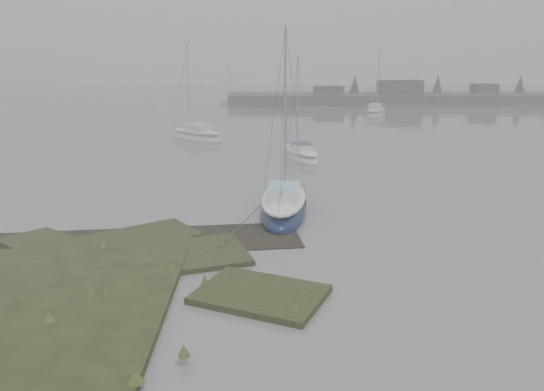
{
  "coord_description": "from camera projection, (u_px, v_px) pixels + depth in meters",
  "views": [
    {
      "loc": [
        0.55,
        -14.35,
        6.69
      ],
      "look_at": [
        0.92,
        4.07,
        1.8
      ],
      "focal_mm": 35.0,
      "sensor_mm": 36.0,
      "label": 1
    }
  ],
  "objects": [
    {
      "name": "sailboat_far_a",
      "position": [
        196.0,
        137.0,
        43.19
      ],
      "size": [
        5.6,
        5.39,
        8.26
      ],
      "rotation": [
        0.0,
        0.0,
        0.82
      ],
      "color": "silver",
      "rests_on": "ground"
    },
    {
      "name": "sailboat_white",
      "position": [
        300.0,
        156.0,
        35.19
      ],
      "size": [
        3.07,
        5.29,
        7.09
      ],
      "rotation": [
        0.0,
        0.0,
        0.3
      ],
      "color": "silver",
      "rests_on": "ground"
    },
    {
      "name": "sailboat_main",
      "position": [
        284.0,
        208.0,
        23.0
      ],
      "size": [
        2.56,
        6.18,
        8.49
      ],
      "rotation": [
        0.0,
        0.0,
        -0.1
      ],
      "color": "#0C1A3B",
      "rests_on": "ground"
    },
    {
      "name": "sailboat_far_c",
      "position": [
        233.0,
        102.0,
        74.95
      ],
      "size": [
        4.84,
        3.49,
        6.58
      ],
      "rotation": [
        0.0,
        0.0,
        1.1
      ],
      "color": "silver",
      "rests_on": "ground"
    },
    {
      "name": "far_shoreline",
      "position": [
        445.0,
        97.0,
        75.69
      ],
      "size": [
        60.0,
        8.0,
        4.15
      ],
      "color": "#4C4F51",
      "rests_on": "ground"
    },
    {
      "name": "sailboat_far_b",
      "position": [
        375.0,
        113.0,
        60.36
      ],
      "size": [
        3.93,
        6.49,
        8.7
      ],
      "rotation": [
        0.0,
        0.0,
        -0.33
      ],
      "color": "#A8ADB1",
      "rests_on": "ground"
    },
    {
      "name": "ground",
      "position": [
        255.0,
        137.0,
        44.56
      ],
      "size": [
        160.0,
        160.0,
        0.0
      ],
      "primitive_type": "plane",
      "color": "slate",
      "rests_on": "ground"
    }
  ]
}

